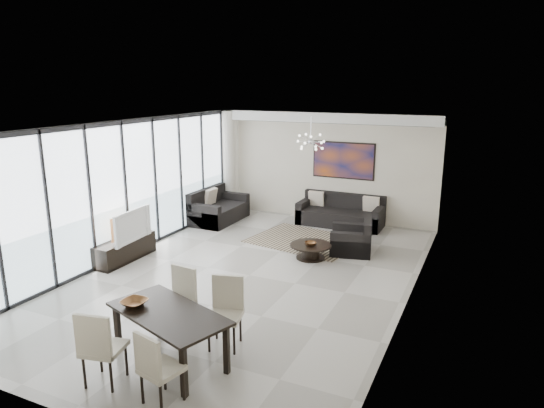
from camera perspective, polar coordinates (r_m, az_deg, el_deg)
The scene contains 20 objects.
room_shell at distance 8.91m, azimuth -0.13°, elevation -0.21°, with size 6.00×9.00×2.90m.
window_wall at distance 10.69m, azimuth -16.49°, elevation 1.74°, with size 0.37×8.95×2.90m.
soffit at distance 12.83m, azimuth 6.18°, elevation 10.10°, with size 5.98×0.40×0.26m, color white.
painting at distance 12.97m, azimuth 8.39°, elevation 5.09°, with size 1.68×0.04×0.98m, color #AD4C18.
chandelier at distance 11.08m, azimuth 4.59°, elevation 7.32°, with size 0.66×0.66×0.71m.
rug at distance 11.57m, azimuth 3.92°, elevation -4.28°, with size 2.43×1.87×0.01m, color black.
coffee_table at distance 10.40m, azimuth 4.56°, elevation -5.46°, with size 0.89×0.89×0.31m.
bowl_coffee at distance 10.27m, azimuth 4.55°, elevation -4.69°, with size 0.24×0.24×0.08m, color brown.
sofa_main at distance 12.85m, azimuth 8.08°, elevation -1.28°, with size 2.20×0.90×0.80m.
loveseat at distance 13.18m, azimuth -6.45°, elevation -0.73°, with size 0.98×1.74×0.87m.
armchair at distance 10.84m, azimuth 9.48°, elevation -4.30°, with size 1.06×1.09×0.77m.
side_table at distance 13.89m, azimuth -4.32°, elevation 0.47°, with size 0.41×0.41×0.57m.
tv_console at distance 10.70m, azimuth -16.90°, elevation -5.15°, with size 0.42×1.51×0.47m, color black.
television at distance 10.41m, azimuth -16.56°, elevation -2.41°, with size 1.14×0.15×0.66m, color gray.
dining_table at distance 6.72m, azimuth -12.07°, elevation -12.99°, with size 1.91×1.37×0.72m.
dining_chair_sw at distance 6.45m, azimuth -19.70°, elevation -15.26°, with size 0.55×0.55×1.01m.
dining_chair_se at distance 5.96m, azimuth -13.58°, elevation -17.91°, with size 0.51×0.51×0.93m.
dining_chair_nw at distance 7.51m, azimuth -10.75°, elevation -10.45°, with size 0.49×0.49×0.98m.
dining_chair_ne at distance 7.04m, azimuth -5.40°, elevation -11.88°, with size 0.56×0.56×1.00m.
bowl_dining at distance 6.94m, azimuth -15.90°, elevation -11.13°, with size 0.34×0.34×0.08m, color brown.
Camera 1 is at (4.09, -7.83, 3.66)m, focal length 32.00 mm.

